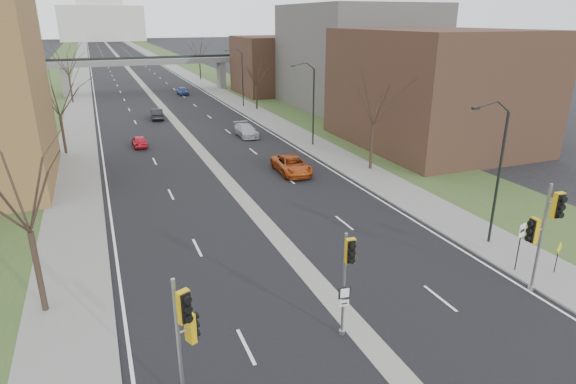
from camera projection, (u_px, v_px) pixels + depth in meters
ground at (374, 347)px, 20.25m from camera, size 700.00×700.00×0.00m
road_surface at (123, 62)px, 151.21m from camera, size 20.00×600.00×0.01m
median_strip at (123, 62)px, 151.21m from camera, size 1.20×600.00×0.02m
sidewalk_right at (162, 61)px, 155.37m from camera, size 4.00×600.00×0.12m
sidewalk_left at (82, 63)px, 147.00m from camera, size 4.00×600.00×0.12m
grass_verge_right at (180, 60)px, 157.47m from camera, size 8.00×600.00×0.10m
grass_verge_left at (60, 64)px, 144.91m from camera, size 8.00×600.00×0.10m
commercial_block_near at (434, 89)px, 51.02m from camera, size 16.00×20.00×12.00m
commercial_block_mid at (356, 57)px, 72.86m from camera, size 18.00×22.00×15.00m
commercial_block_far at (277, 65)px, 87.33m from camera, size 14.00×14.00×10.00m
pedestrian_bridge at (146, 65)px, 88.44m from camera, size 34.00×3.00×6.45m
capitol at (100, 8)px, 293.30m from camera, size 48.00×42.00×55.75m
streetlight_near at (494, 133)px, 26.95m from camera, size 2.61×0.20×8.70m
streetlight_mid at (307, 81)px, 49.65m from camera, size 2.61×0.20×8.70m
streetlight_far at (237, 61)px, 72.35m from camera, size 2.61×0.20×8.70m
tree_left_a at (20, 178)px, 20.44m from camera, size 7.20×7.20×9.40m
tree_left_b at (56, 93)px, 46.77m from camera, size 6.75×6.75×8.81m
tree_left_c at (66, 58)px, 76.17m from camera, size 7.65×7.65×9.99m
tree_right_a at (374, 96)px, 41.73m from camera, size 7.20×7.20×9.40m
tree_right_b at (256, 70)px, 70.82m from camera, size 6.30×6.30×8.22m
tree_right_c at (199, 47)px, 105.33m from camera, size 7.65×7.65×9.99m
signal_pole_left at (185, 326)px, 15.98m from camera, size 0.86×1.20×5.19m
signal_pole_median at (347, 269)px, 19.70m from camera, size 0.56×0.80×4.85m
signal_pole_right at (544, 225)px, 22.94m from camera, size 1.00×1.06×5.74m
speed_limit_sign at (520, 238)px, 25.59m from camera, size 0.58×0.19×2.73m
warning_sign at (558, 253)px, 25.54m from camera, size 0.67×0.29×1.83m
car_left_near at (139, 141)px, 51.62m from camera, size 1.50×3.63×1.23m
car_left_far at (157, 114)px, 65.67m from camera, size 1.84×4.50×1.45m
car_right_near at (292, 165)px, 42.75m from camera, size 2.76×5.57×1.52m
car_right_mid at (246, 130)px, 56.10m from camera, size 2.02×4.95×1.44m
car_right_far at (183, 91)px, 86.69m from camera, size 1.71×4.14×1.40m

